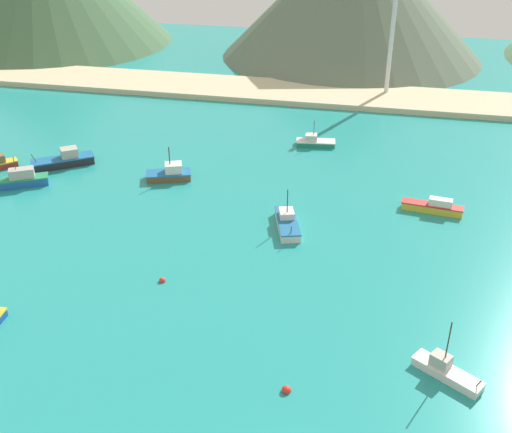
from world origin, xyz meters
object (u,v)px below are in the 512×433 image
(buoy_1, at_px, (286,390))
(radio_tower, at_px, (393,27))
(fishing_boat_2, at_px, (64,160))
(fishing_boat_12, at_px, (446,370))
(fishing_boat_9, at_px, (287,222))
(fishing_boat_13, at_px, (434,207))
(fishing_boat_4, at_px, (315,142))
(fishing_boat_3, at_px, (16,180))
(buoy_0, at_px, (162,280))
(fishing_boat_5, at_px, (170,173))

(buoy_1, distance_m, radio_tower, 96.81)
(fishing_boat_2, xyz_separation_m, fishing_boat_12, (62.07, -39.08, -0.26))
(fishing_boat_9, xyz_separation_m, fishing_boat_13, (20.55, 9.31, 0.04))
(buoy_1, bearing_deg, fishing_boat_4, 95.12)
(fishing_boat_4, relative_size, fishing_boat_13, 0.81)
(fishing_boat_3, relative_size, buoy_1, 11.00)
(fishing_boat_3, height_order, fishing_boat_4, fishing_boat_3)
(fishing_boat_3, height_order, fishing_boat_9, fishing_boat_9)
(fishing_boat_3, xyz_separation_m, radio_tower, (56.76, 60.02, 14.55))
(fishing_boat_3, xyz_separation_m, buoy_1, (50.42, -35.33, -0.90))
(fishing_boat_12, relative_size, buoy_1, 7.61)
(fishing_boat_9, bearing_deg, fishing_boat_12, -51.76)
(fishing_boat_2, relative_size, buoy_1, 10.93)
(fishing_boat_12, bearing_deg, fishing_boat_3, 155.52)
(fishing_boat_13, distance_m, buoy_0, 42.23)
(fishing_boat_4, distance_m, radio_tower, 37.63)
(fishing_boat_5, xyz_separation_m, fishing_boat_12, (42.34, -37.87, -0.23))
(fishing_boat_4, height_order, fishing_boat_5, fishing_boat_5)
(fishing_boat_3, distance_m, fishing_boat_9, 45.17)
(buoy_1, xyz_separation_m, radio_tower, (6.34, 95.35, 15.45))
(fishing_boat_9, distance_m, fishing_boat_12, 33.26)
(fishing_boat_9, height_order, buoy_0, fishing_boat_9)
(buoy_1, bearing_deg, fishing_boat_3, 144.98)
(fishing_boat_13, xyz_separation_m, buoy_0, (-33.35, -25.89, -0.71))
(buoy_1, bearing_deg, buoy_0, 140.52)
(fishing_boat_13, relative_size, radio_tower, 0.30)
(fishing_boat_13, bearing_deg, fishing_boat_9, -155.64)
(fishing_boat_9, distance_m, radio_tower, 66.51)
(fishing_boat_9, bearing_deg, fishing_boat_5, 151.63)
(fishing_boat_2, distance_m, buoy_0, 41.19)
(fishing_boat_4, distance_m, buoy_1, 63.19)
(buoy_0, bearing_deg, fishing_boat_13, 37.82)
(fishing_boat_2, relative_size, fishing_boat_13, 1.12)
(fishing_boat_9, bearing_deg, radio_tower, 79.56)
(fishing_boat_2, xyz_separation_m, fishing_boat_4, (41.25, 18.38, -0.27))
(fishing_boat_9, distance_m, buoy_0, 20.96)
(fishing_boat_13, relative_size, buoy_0, 11.47)
(fishing_boat_2, bearing_deg, fishing_boat_12, -32.20)
(fishing_boat_4, xyz_separation_m, fishing_boat_12, (20.82, -57.47, 0.01))
(buoy_1, bearing_deg, fishing_boat_13, 69.68)
(fishing_boat_12, relative_size, radio_tower, 0.23)
(fishing_boat_4, height_order, buoy_0, fishing_boat_4)
(fishing_boat_12, height_order, radio_tower, radio_tower)
(radio_tower, bearing_deg, fishing_boat_13, -80.82)
(fishing_boat_2, distance_m, fishing_boat_12, 73.35)
(buoy_0, bearing_deg, fishing_boat_12, -15.94)
(fishing_boat_2, distance_m, fishing_boat_5, 19.77)
(fishing_boat_4, bearing_deg, fishing_boat_12, -70.09)
(fishing_boat_5, bearing_deg, fishing_boat_13, -3.31)
(fishing_boat_3, bearing_deg, fishing_boat_4, 31.65)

